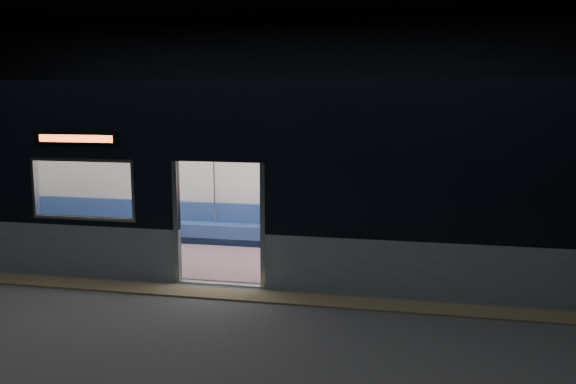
% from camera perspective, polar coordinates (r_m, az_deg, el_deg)
% --- Properties ---
extents(station_floor, '(24.00, 14.00, 0.01)m').
position_cam_1_polar(station_floor, '(9.34, -8.36, -10.53)').
color(station_floor, '#47494C').
rests_on(station_floor, ground).
extents(station_envelope, '(24.00, 14.00, 5.00)m').
position_cam_1_polar(station_envelope, '(8.80, -8.94, 12.56)').
color(station_envelope, black).
rests_on(station_envelope, station_floor).
extents(tactile_strip, '(22.80, 0.50, 0.03)m').
position_cam_1_polar(tactile_strip, '(9.82, -7.25, -9.38)').
color(tactile_strip, '#8C7F59').
rests_on(tactile_strip, station_floor).
extents(metro_car, '(18.00, 3.04, 3.35)m').
position_cam_1_polar(metro_car, '(11.28, -4.16, 2.65)').
color(metro_car, '#8E9FAA').
rests_on(metro_car, station_floor).
extents(passenger, '(0.45, 0.77, 1.49)m').
position_cam_1_polar(passenger, '(12.23, 0.38, -1.53)').
color(passenger, black).
rests_on(passenger, metro_car).
extents(handbag, '(0.33, 0.30, 0.14)m').
position_cam_1_polar(handbag, '(12.02, 0.11, -2.45)').
color(handbag, black).
rests_on(handbag, passenger).
extents(transit_map, '(1.07, 0.03, 0.70)m').
position_cam_1_polar(transit_map, '(12.28, 18.30, 1.12)').
color(transit_map, white).
rests_on(transit_map, metro_car).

